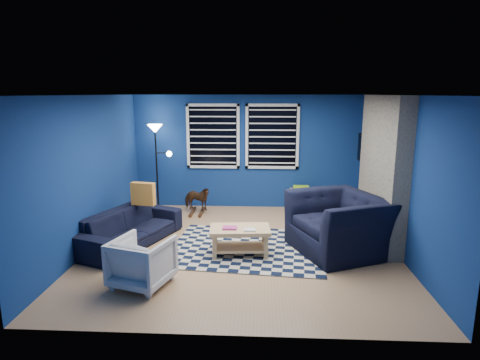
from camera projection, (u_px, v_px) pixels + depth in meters
The scene contains 18 objects.
floor at pixel (242, 247), 6.71m from camera, with size 5.00×5.00×0.00m, color tan.
ceiling at pixel (242, 95), 6.18m from camera, with size 5.00×5.00×0.00m, color white.
wall_back at pixel (247, 152), 8.88m from camera, with size 5.00×5.00×0.00m, color navy.
wall_left at pixel (90, 173), 6.57m from camera, with size 5.00×5.00×0.00m, color navy.
wall_right at pixel (400, 176), 6.32m from camera, with size 5.00×5.00×0.00m, color navy.
fireplace at pixel (381, 173), 6.82m from camera, with size 0.65×2.00×2.50m.
window_left at pixel (213, 136), 8.81m from camera, with size 1.17×0.06×1.42m.
window_right at pixel (272, 137), 8.74m from camera, with size 1.17×0.06×1.42m.
tv at pixel (365, 149), 8.24m from camera, with size 0.07×1.00×0.58m.
rug at pixel (247, 248), 6.69m from camera, with size 2.50×2.00×0.02m, color black.
sofa at pixel (130, 227), 6.81m from camera, with size 0.80×2.04×0.60m, color black.
armchair_big at pixel (338, 224), 6.46m from camera, with size 1.26×1.44×0.93m, color black.
armchair_bent at pixel (142, 262), 5.34m from camera, with size 0.71×0.73×0.66m, color gray.
rocking_horse at pixel (197, 199), 8.54m from camera, with size 0.62×0.28×0.53m, color #482E17.
coffee_table at pixel (240, 235), 6.34m from camera, with size 0.98×0.62×0.47m.
cabinet at pixel (301, 200), 8.79m from camera, with size 0.61×0.47×0.54m.
floor_lamp at pixel (156, 140), 8.57m from camera, with size 0.51×0.32×1.88m.
throw_pillow at pixel (143, 194), 7.05m from camera, with size 0.42×0.13×0.40m, color #C67F2E.
Camera 1 is at (0.30, -6.31, 2.53)m, focal length 30.00 mm.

